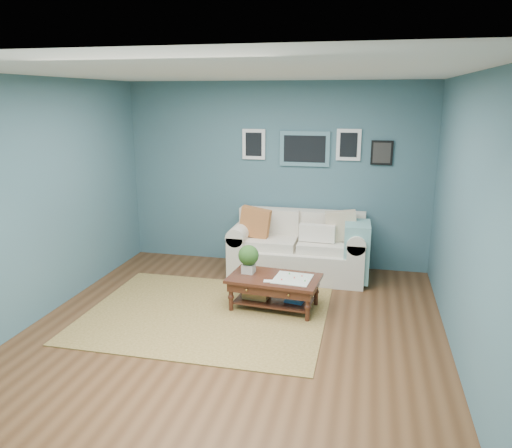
% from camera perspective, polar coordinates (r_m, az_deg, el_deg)
% --- Properties ---
extents(room_shell, '(5.00, 5.02, 2.70)m').
position_cam_1_polar(room_shell, '(5.07, -2.70, 1.60)').
color(room_shell, brown).
rests_on(room_shell, ground).
extents(area_rug, '(2.77, 2.21, 0.01)m').
position_cam_1_polar(area_rug, '(5.97, -5.74, -10.17)').
color(area_rug, brown).
rests_on(area_rug, ground).
extents(loveseat, '(1.92, 0.87, 0.99)m').
position_cam_1_polar(loveseat, '(7.09, 5.52, -2.73)').
color(loveseat, white).
rests_on(loveseat, ground).
extents(coffee_table, '(1.12, 0.72, 0.75)m').
position_cam_1_polar(coffee_table, '(6.00, 1.59, -6.60)').
color(coffee_table, '#361410').
rests_on(coffee_table, ground).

